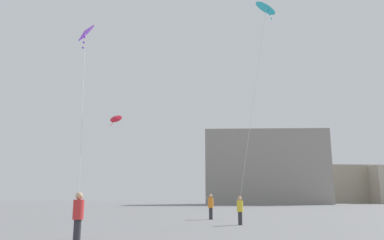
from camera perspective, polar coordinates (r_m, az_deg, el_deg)
The scene contains 8 objects.
person_in_orange at distance 27.50m, azimuth 2.88°, elevation -12.90°, with size 0.39×0.39×1.78m.
person_in_red at distance 14.33m, azimuth -16.98°, elevation -13.66°, with size 0.38×0.38×1.76m.
person_in_yellow at distance 22.37m, azimuth 7.32°, elevation -13.34°, with size 0.35×0.35×1.62m.
kite_cyan_diamond at distance 23.58m, azimuth 11.21°, elevation 16.40°, with size 2.39×2.68×11.78m.
kite_violet_diamond at distance 18.67m, azimuth -15.96°, elevation 12.64°, with size 1.48×3.29×8.35m.
kite_crimson_diamond at distance 34.86m, azimuth -11.46°, elevation 0.17°, with size 8.86×6.78×7.80m.
building_left_hall at distance 83.07m, azimuth 11.04°, elevation -7.15°, with size 26.29×11.67×15.50m.
building_centre_hall at distance 104.34m, azimuth 18.92°, elevation -9.25°, with size 26.95×10.03×9.57m.
Camera 1 is at (-0.56, -4.14, 1.60)m, focal length 34.97 mm.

